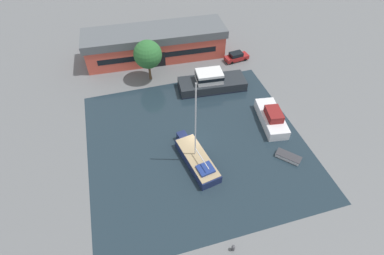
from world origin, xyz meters
The scene contains 10 objects.
ground_plane centered at (0.00, 0.00, 0.00)m, with size 440.00×440.00×0.00m, color slate.
water_canal centered at (0.00, 0.00, 0.00)m, with size 29.55×28.64×0.01m, color #1E2D38.
warehouse_building centered at (-0.94, 23.54, 2.76)m, with size 26.27×8.64×5.47m.
quay_tree_near_building centered at (-3.37, 16.64, 4.89)m, with size 4.69×4.69×7.25m.
parked_car centered at (13.22, 17.94, 0.83)m, with size 4.68×2.32×1.68m.
sailboat_moored centered at (-0.95, -3.28, 0.75)m, with size 4.15×9.54×12.69m.
motor_cruiser centered at (5.99, 11.29, 1.19)m, with size 11.49×5.15×3.29m.
small_dinghy centered at (11.01, -5.99, 0.29)m, with size 3.19×3.34×0.55m.
cabin_boat centered at (11.87, 0.87, 0.97)m, with size 4.04×8.08×2.60m.
mooring_bollard centered at (-0.60, -15.41, 0.45)m, with size 0.39×0.39×0.86m.
Camera 1 is at (-8.30, -26.62, 31.36)m, focal length 28.00 mm.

